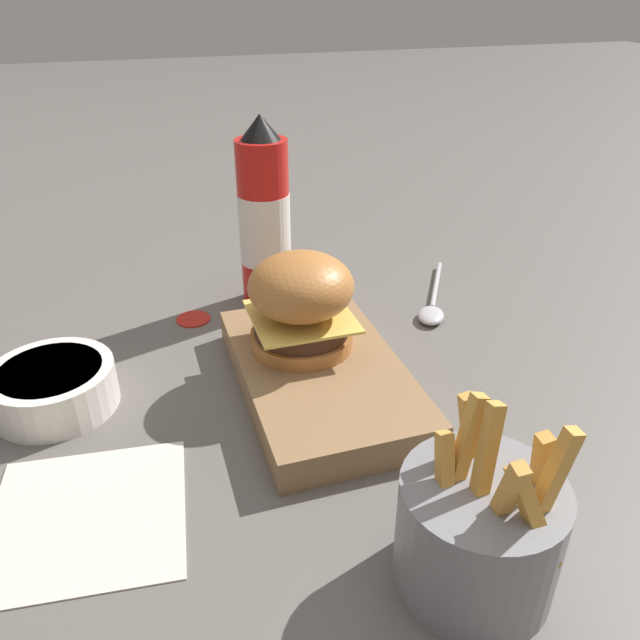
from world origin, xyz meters
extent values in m
plane|color=#5B5651|center=(0.00, 0.00, 0.00)|extent=(6.00, 6.00, 0.00)
cube|color=olive|center=(-0.03, 0.03, 0.02)|extent=(0.28, 0.16, 0.04)
cylinder|color=#AD6B33|center=(-0.06, 0.02, 0.04)|extent=(0.11, 0.11, 0.02)
cylinder|color=#422819|center=(-0.06, 0.02, 0.06)|extent=(0.10, 0.10, 0.02)
cube|color=#EAC656|center=(-0.06, 0.02, 0.07)|extent=(0.11, 0.11, 0.00)
ellipsoid|color=#AD6B33|center=(-0.06, 0.02, 0.11)|extent=(0.11, 0.11, 0.07)
cylinder|color=red|center=(-0.25, 0.02, 0.11)|extent=(0.06, 0.06, 0.22)
cylinder|color=white|center=(-0.25, 0.02, 0.10)|extent=(0.07, 0.07, 0.09)
cone|color=black|center=(-0.25, 0.02, 0.23)|extent=(0.05, 0.05, 0.03)
cylinder|color=slate|center=(0.23, 0.06, 0.05)|extent=(0.12, 0.12, 0.09)
cube|color=gold|center=(0.23, 0.06, 0.10)|extent=(0.03, 0.03, 0.10)
cube|color=gold|center=(0.27, 0.07, 0.09)|extent=(0.03, 0.03, 0.08)
cube|color=gold|center=(0.26, 0.08, 0.10)|extent=(0.01, 0.03, 0.10)
cube|color=gold|center=(0.24, 0.10, 0.09)|extent=(0.02, 0.02, 0.08)
cube|color=gold|center=(0.26, 0.06, 0.10)|extent=(0.03, 0.01, 0.08)
cube|color=gold|center=(0.20, 0.07, 0.10)|extent=(0.02, 0.02, 0.09)
cube|color=gold|center=(0.22, 0.04, 0.09)|extent=(0.03, 0.02, 0.07)
cube|color=gold|center=(0.22, 0.05, 0.10)|extent=(0.02, 0.03, 0.10)
cylinder|color=silver|center=(-0.08, -0.24, 0.02)|extent=(0.12, 0.12, 0.05)
cylinder|color=#CC4C33|center=(-0.08, -0.24, 0.04)|extent=(0.10, 0.10, 0.01)
cylinder|color=#B2B2B7|center=(-0.21, 0.26, 0.01)|extent=(0.12, 0.08, 0.01)
ellipsoid|color=#B2B2B7|center=(-0.13, 0.21, 0.01)|extent=(0.06, 0.05, 0.01)
cylinder|color=#B21E14|center=(-0.22, -0.08, 0.00)|extent=(0.04, 0.04, 0.00)
cube|color=beige|center=(0.09, -0.21, 0.00)|extent=(0.17, 0.17, 0.00)
camera|label=1|loc=(0.49, -0.14, 0.39)|focal=35.00mm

